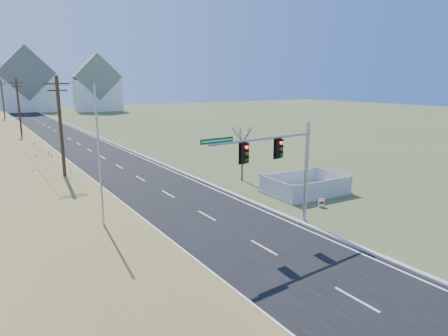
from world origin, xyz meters
TOP-DOWN VIEW (x-y plane):
  - ground at (0.00, 0.00)m, footprint 260.00×260.00m
  - road at (0.00, 50.00)m, footprint 8.00×180.00m
  - curb at (4.15, 50.00)m, footprint 0.30×180.00m
  - utility_pole_near at (-6.50, 15.00)m, footprint 1.80×0.26m
  - utility_pole_mid at (-6.50, 45.00)m, footprint 1.80×0.26m
  - utility_pole_far at (-6.50, 75.00)m, footprint 1.80×0.26m
  - condo_n at (2.00, 112.00)m, footprint 15.27×10.20m
  - condo_ne at (20.00, 104.00)m, footprint 14.12×10.51m
  - traffic_signal_mast at (2.69, -0.37)m, footprint 7.83×0.89m
  - fence_enclosure at (9.31, 4.75)m, footprint 6.22×4.36m
  - open_sign at (7.74, 1.49)m, footprint 0.46×0.17m
  - flagpole at (-7.00, 2.48)m, footprint 0.38×0.38m
  - bare_tree at (7.43, 10.71)m, footprint 1.90×1.90m

SIDE VIEW (x-z plane):
  - ground at x=0.00m, z-range 0.00..0.00m
  - road at x=0.00m, z-range 0.00..0.06m
  - curb at x=4.15m, z-range 0.00..0.18m
  - fence_enclosure at x=9.31m, z-range -0.42..0.97m
  - open_sign at x=7.74m, z-range 0.02..0.60m
  - flagpole at x=-7.00m, z-range -0.85..7.59m
  - traffic_signal_mast at x=2.69m, z-range 0.80..7.05m
  - bare_tree at x=7.43m, z-range 1.54..6.59m
  - utility_pole_near at x=-6.50m, z-range 0.18..9.18m
  - utility_pole_mid at x=-6.50m, z-range 0.18..9.18m
  - utility_pole_far at x=-6.50m, z-range 0.18..9.18m
  - condo_ne at x=20.00m, z-range -1.42..15.10m
  - condo_n at x=2.00m, z-range -1.66..16.88m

